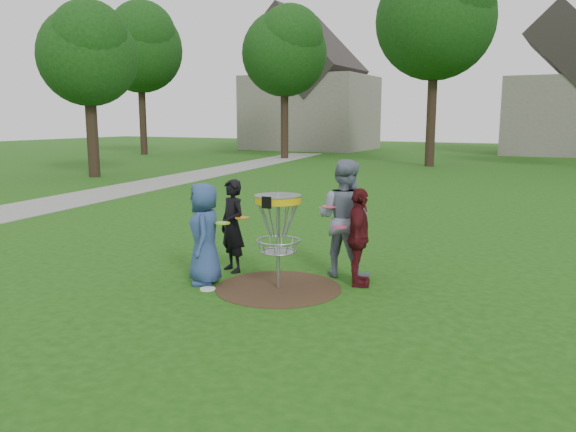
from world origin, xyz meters
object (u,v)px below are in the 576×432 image
at_px(player_grey, 344,218).
at_px(disc_golf_basket, 278,218).
at_px(player_black, 232,226).
at_px(player_blue, 205,234).
at_px(player_maroon, 359,237).

xyz_separation_m(player_grey, disc_golf_basket, (-0.57, -1.05, 0.12)).
xyz_separation_m(player_black, disc_golf_basket, (1.07, -0.47, 0.29)).
xyz_separation_m(player_blue, disc_golf_basket, (1.07, 0.27, 0.28)).
distance_m(player_blue, player_grey, 2.11).
height_order(player_black, player_maroon, player_black).
bearing_deg(player_grey, disc_golf_basket, 62.04).
distance_m(player_black, disc_golf_basket, 1.21).
relative_size(player_grey, player_maroon, 1.26).
bearing_deg(player_grey, player_maroon, 135.27).
relative_size(player_black, disc_golf_basket, 1.06).
relative_size(player_black, player_maroon, 1.03).
relative_size(player_blue, player_maroon, 1.05).
height_order(player_black, disc_golf_basket, player_black).
bearing_deg(disc_golf_basket, player_black, 156.21).
height_order(player_blue, player_grey, player_grey).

